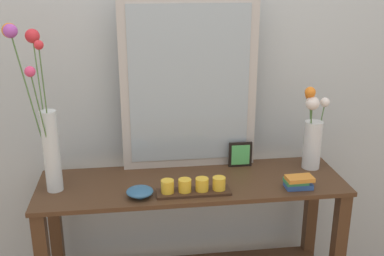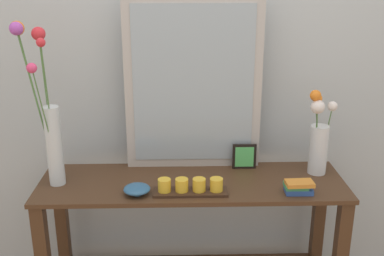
{
  "view_description": "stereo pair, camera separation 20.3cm",
  "coord_description": "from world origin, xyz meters",
  "px_view_note": "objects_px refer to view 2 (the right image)",
  "views": [
    {
      "loc": [
        -0.25,
        -1.91,
        1.71
      ],
      "look_at": [
        0.0,
        0.0,
        1.05
      ],
      "focal_mm": 43.66,
      "sensor_mm": 36.0,
      "label": 1
    },
    {
      "loc": [
        -0.05,
        -1.92,
        1.71
      ],
      "look_at": [
        0.0,
        0.0,
        1.05
      ],
      "focal_mm": 43.66,
      "sensor_mm": 36.0,
      "label": 2
    }
  ],
  "objects_px": {
    "tall_vase_left": "(46,115)",
    "vase_right": "(319,138)",
    "book_stack": "(298,187)",
    "console_table": "(192,237)",
    "picture_frame_small": "(244,156)",
    "decorative_bowl": "(137,189)",
    "mirror_leaning": "(193,85)",
    "candle_tray": "(190,187)"
  },
  "relations": [
    {
      "from": "tall_vase_left",
      "to": "candle_tray",
      "type": "xyz_separation_m",
      "value": [
        0.62,
        -0.13,
        -0.29
      ]
    },
    {
      "from": "picture_frame_small",
      "to": "decorative_bowl",
      "type": "relative_size",
      "value": 1.08
    },
    {
      "from": "console_table",
      "to": "vase_right",
      "type": "xyz_separation_m",
      "value": [
        0.59,
        0.08,
        0.46
      ]
    },
    {
      "from": "picture_frame_small",
      "to": "book_stack",
      "type": "height_order",
      "value": "picture_frame_small"
    },
    {
      "from": "vase_right",
      "to": "mirror_leaning",
      "type": "bearing_deg",
      "value": 170.0
    },
    {
      "from": "book_stack",
      "to": "picture_frame_small",
      "type": "bearing_deg",
      "value": 126.31
    },
    {
      "from": "tall_vase_left",
      "to": "console_table",
      "type": "bearing_deg",
      "value": -0.45
    },
    {
      "from": "vase_right",
      "to": "picture_frame_small",
      "type": "xyz_separation_m",
      "value": [
        -0.33,
        0.06,
        -0.11
      ]
    },
    {
      "from": "console_table",
      "to": "candle_tray",
      "type": "bearing_deg",
      "value": -94.69
    },
    {
      "from": "vase_right",
      "to": "decorative_bowl",
      "type": "height_order",
      "value": "vase_right"
    },
    {
      "from": "console_table",
      "to": "tall_vase_left",
      "type": "bearing_deg",
      "value": 179.55
    },
    {
      "from": "console_table",
      "to": "vase_right",
      "type": "height_order",
      "value": "vase_right"
    },
    {
      "from": "mirror_leaning",
      "to": "decorative_bowl",
      "type": "relative_size",
      "value": 7.06
    },
    {
      "from": "mirror_leaning",
      "to": "book_stack",
      "type": "xyz_separation_m",
      "value": [
        0.44,
        -0.31,
        -0.38
      ]
    },
    {
      "from": "candle_tray",
      "to": "decorative_bowl",
      "type": "relative_size",
      "value": 2.77
    },
    {
      "from": "console_table",
      "to": "candle_tray",
      "type": "xyz_separation_m",
      "value": [
        -0.01,
        -0.12,
        0.32
      ]
    },
    {
      "from": "mirror_leaning",
      "to": "vase_right",
      "type": "xyz_separation_m",
      "value": [
        0.57,
        -0.1,
        -0.23
      ]
    },
    {
      "from": "vase_right",
      "to": "decorative_bowl",
      "type": "bearing_deg",
      "value": -166.35
    },
    {
      "from": "vase_right",
      "to": "book_stack",
      "type": "xyz_separation_m",
      "value": [
        -0.13,
        -0.21,
        -0.14
      ]
    },
    {
      "from": "tall_vase_left",
      "to": "book_stack",
      "type": "xyz_separation_m",
      "value": [
        1.08,
        -0.14,
        -0.29
      ]
    },
    {
      "from": "console_table",
      "to": "tall_vase_left",
      "type": "xyz_separation_m",
      "value": [
        -0.63,
        0.0,
        0.61
      ]
    },
    {
      "from": "console_table",
      "to": "decorative_bowl",
      "type": "distance_m",
      "value": 0.41
    },
    {
      "from": "candle_tray",
      "to": "console_table",
      "type": "bearing_deg",
      "value": 85.31
    },
    {
      "from": "candle_tray",
      "to": "book_stack",
      "type": "distance_m",
      "value": 0.46
    },
    {
      "from": "tall_vase_left",
      "to": "vase_right",
      "type": "bearing_deg",
      "value": 3.35
    },
    {
      "from": "tall_vase_left",
      "to": "decorative_bowl",
      "type": "relative_size",
      "value": 6.19
    },
    {
      "from": "mirror_leaning",
      "to": "tall_vase_left",
      "type": "height_order",
      "value": "mirror_leaning"
    },
    {
      "from": "tall_vase_left",
      "to": "mirror_leaning",
      "type": "bearing_deg",
      "value": 15.15
    },
    {
      "from": "console_table",
      "to": "picture_frame_small",
      "type": "bearing_deg",
      "value": 28.16
    },
    {
      "from": "tall_vase_left",
      "to": "book_stack",
      "type": "height_order",
      "value": "tall_vase_left"
    },
    {
      "from": "tall_vase_left",
      "to": "picture_frame_small",
      "type": "distance_m",
      "value": 0.93
    },
    {
      "from": "mirror_leaning",
      "to": "book_stack",
      "type": "height_order",
      "value": "mirror_leaning"
    },
    {
      "from": "console_table",
      "to": "book_stack",
      "type": "bearing_deg",
      "value": -16.32
    },
    {
      "from": "console_table",
      "to": "decorative_bowl",
      "type": "xyz_separation_m",
      "value": [
        -0.24,
        -0.12,
        0.32
      ]
    },
    {
      "from": "console_table",
      "to": "vase_right",
      "type": "bearing_deg",
      "value": 7.38
    },
    {
      "from": "vase_right",
      "to": "decorative_bowl",
      "type": "xyz_separation_m",
      "value": [
        -0.82,
        -0.2,
        -0.15
      ]
    },
    {
      "from": "mirror_leaning",
      "to": "vase_right",
      "type": "height_order",
      "value": "mirror_leaning"
    },
    {
      "from": "tall_vase_left",
      "to": "decorative_bowl",
      "type": "height_order",
      "value": "tall_vase_left"
    },
    {
      "from": "tall_vase_left",
      "to": "vase_right",
      "type": "relative_size",
      "value": 1.73
    },
    {
      "from": "book_stack",
      "to": "tall_vase_left",
      "type": "bearing_deg",
      "value": 172.76
    },
    {
      "from": "mirror_leaning",
      "to": "decorative_bowl",
      "type": "distance_m",
      "value": 0.55
    },
    {
      "from": "vase_right",
      "to": "book_stack",
      "type": "distance_m",
      "value": 0.29
    }
  ]
}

